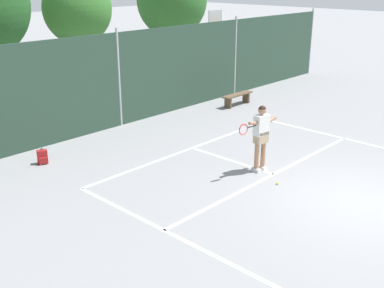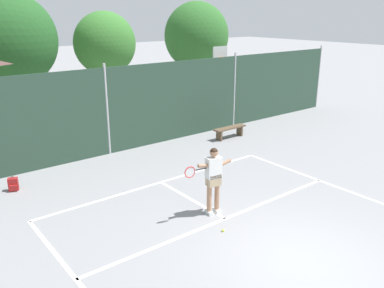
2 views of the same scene
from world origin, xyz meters
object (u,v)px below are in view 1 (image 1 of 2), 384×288
(basketball_hoop, at_px, (214,37))
(tennis_ball, at_px, (277,183))
(courtside_bench, at_px, (237,97))
(tennis_player, at_px, (261,133))
(backpack_red, at_px, (42,157))

(basketball_hoop, distance_m, tennis_ball, 11.83)
(basketball_hoop, bearing_deg, courtside_bench, -124.30)
(basketball_hoop, height_order, courtside_bench, basketball_hoop)
(basketball_hoop, distance_m, courtside_bench, 4.26)
(tennis_player, bearing_deg, backpack_red, 128.23)
(basketball_hoop, relative_size, tennis_ball, 53.79)
(tennis_player, height_order, backpack_red, tennis_player)
(basketball_hoop, xyz_separation_m, backpack_red, (-11.00, -3.04, -2.12))
(tennis_player, xyz_separation_m, backpack_red, (-3.80, 4.83, -0.92))
(courtside_bench, bearing_deg, basketball_hoop, 55.70)
(tennis_player, relative_size, backpack_red, 4.01)
(backpack_red, bearing_deg, tennis_player, -51.77)
(tennis_player, bearing_deg, tennis_ball, -115.52)
(backpack_red, bearing_deg, basketball_hoop, 15.44)
(tennis_player, distance_m, courtside_bench, 6.97)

